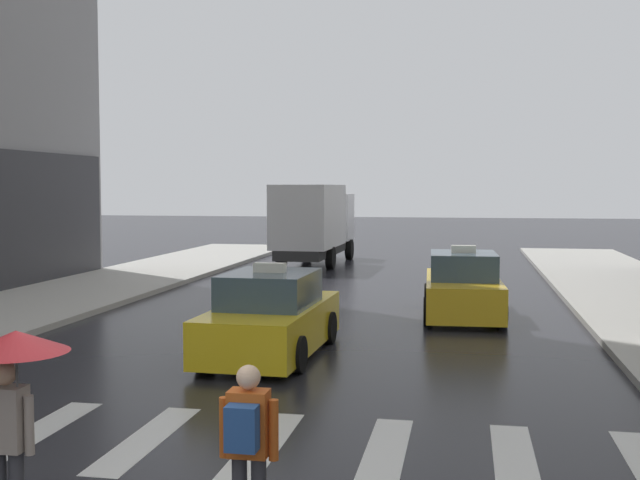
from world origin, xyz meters
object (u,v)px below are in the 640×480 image
taxi_lead (271,318)px  taxi_second (463,288)px  box_truck (314,221)px  pedestrian_with_backpack (248,441)px  pedestrian_with_umbrella (13,376)px

taxi_lead → taxi_second: size_ratio=1.00×
taxi_second → box_truck: bearing=116.8°
taxi_second → pedestrian_with_backpack: taxi_second is taller
taxi_second → box_truck: box_truck is taller
taxi_lead → taxi_second: bearing=55.7°
box_truck → pedestrian_with_umbrella: size_ratio=3.90×
taxi_second → pedestrian_with_umbrella: pedestrian_with_umbrella is taller
box_truck → taxi_lead: bearing=-81.7°
taxi_lead → pedestrian_with_umbrella: pedestrian_with_umbrella is taller
taxi_lead → pedestrian_with_umbrella: (-0.38, -8.16, 0.79)m
pedestrian_with_backpack → taxi_lead: bearing=102.6°
taxi_lead → taxi_second: (3.62, 5.31, 0.00)m
box_truck → pedestrian_with_backpack: (4.34, -25.49, -0.88)m
taxi_lead → pedestrian_with_backpack: 8.13m
taxi_second → pedestrian_with_umbrella: bearing=-106.5°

